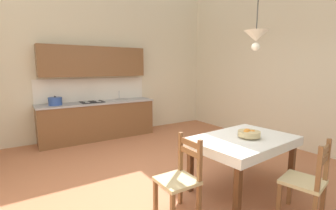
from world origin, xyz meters
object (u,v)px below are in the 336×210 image
Objects in this scene: dining_chair_tv_side at (180,179)px; dining_chair_camera_side at (307,182)px; fruit_bowl at (249,134)px; dining_table at (243,146)px; kitchen_cabinetry at (97,103)px; pendant_lamp at (256,37)px.

dining_chair_camera_side is at bearing -35.84° from dining_chair_tv_side.
fruit_bowl is (-0.02, 0.80, 0.37)m from dining_chair_camera_side.
dining_table is 0.88m from dining_chair_camera_side.
kitchen_cabinetry is 3.35× the size of pendant_lamp.
dining_table is 1.61× the size of dining_chair_camera_side.
pendant_lamp is at bearing -0.86° from dining_chair_tv_side.
dining_chair_camera_side is (1.15, -0.83, 0.00)m from dining_chair_tv_side.
dining_chair_camera_side is 3.10× the size of fruit_bowl.
dining_table is 0.19m from fruit_bowl.
kitchen_cabinetry is 3.80m from fruit_bowl.
dining_table is 1.11m from dining_chair_tv_side.
fruit_bowl reaches higher than dining_table.
dining_table is at bearing 94.30° from dining_chair_camera_side.
dining_table is 4.99× the size of fruit_bowl.
dining_chair_tv_side is 1.42m from dining_chair_camera_side.
dining_chair_tv_side is 3.10× the size of fruit_bowl.
kitchen_cabinetry is at bearing 105.06° from fruit_bowl.
dining_chair_camera_side reaches higher than fruit_bowl.
fruit_bowl is 1.30m from pendant_lamp.
kitchen_cabinetry is 2.90× the size of dining_chair_tv_side.
dining_chair_tv_side is (-1.09, -0.02, -0.19)m from dining_table.
dining_chair_tv_side is at bearing 178.29° from fruit_bowl.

